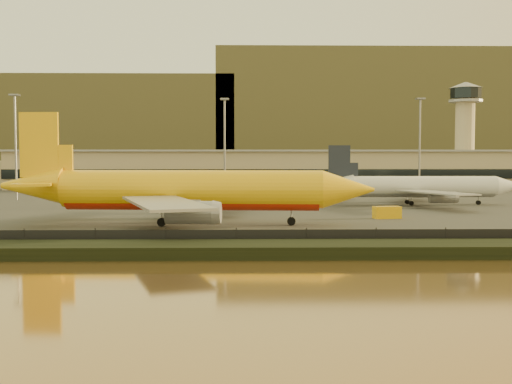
% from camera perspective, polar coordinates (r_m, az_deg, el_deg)
% --- Properties ---
extents(ground, '(900.00, 900.00, 0.00)m').
position_cam_1_polar(ground, '(86.40, 2.33, -3.95)').
color(ground, black).
rests_on(ground, ground).
extents(embankment, '(320.00, 7.00, 1.40)m').
position_cam_1_polar(embankment, '(69.50, 3.18, -5.12)').
color(embankment, black).
rests_on(embankment, ground).
extents(tarmac, '(320.00, 220.00, 0.20)m').
position_cam_1_polar(tarmac, '(180.96, 0.51, -0.17)').
color(tarmac, '#2D2D2D').
rests_on(tarmac, ground).
extents(perimeter_fence, '(300.00, 0.05, 2.20)m').
position_cam_1_polar(perimeter_fence, '(73.37, 2.94, -4.20)').
color(perimeter_fence, black).
rests_on(perimeter_fence, tarmac).
extents(terminal_building, '(202.00, 25.00, 12.60)m').
position_cam_1_polar(terminal_building, '(211.38, -3.67, 1.98)').
color(terminal_building, tan).
rests_on(terminal_building, tarmac).
extents(control_tower, '(11.20, 11.20, 35.50)m').
position_cam_1_polar(control_tower, '(229.51, 18.09, 5.77)').
color(control_tower, tan).
rests_on(control_tower, tarmac).
extents(apron_light_masts, '(152.20, 12.20, 25.40)m').
position_cam_1_polar(apron_light_masts, '(161.91, 6.05, 4.94)').
color(apron_light_masts, slate).
rests_on(apron_light_masts, tarmac).
extents(distant_hills, '(470.00, 160.00, 70.00)m').
position_cam_1_polar(distant_hills, '(426.36, -3.24, 5.97)').
color(distant_hills, brown).
rests_on(distant_hills, ground).
extents(dhl_cargo_jet, '(58.21, 56.83, 17.38)m').
position_cam_1_polar(dhl_cargo_jet, '(99.29, -6.32, 0.09)').
color(dhl_cargo_jet, '#EEB00C').
rests_on(dhl_cargo_jet, tarmac).
extents(white_narrowbody_jet, '(44.83, 43.87, 12.91)m').
position_cam_1_polar(white_narrowbody_jet, '(143.68, 14.41, 0.43)').
color(white_narrowbody_jet, silver).
rests_on(white_narrowbody_jet, tarmac).
extents(gse_vehicle_yellow, '(4.84, 2.80, 2.05)m').
position_cam_1_polar(gse_vehicle_yellow, '(110.98, 11.56, -1.79)').
color(gse_vehicle_yellow, '#EEB00C').
rests_on(gse_vehicle_yellow, tarmac).
extents(gse_vehicle_white, '(3.94, 2.45, 1.65)m').
position_cam_1_polar(gse_vehicle_white, '(119.54, -7.70, -1.49)').
color(gse_vehicle_white, silver).
rests_on(gse_vehicle_white, tarmac).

